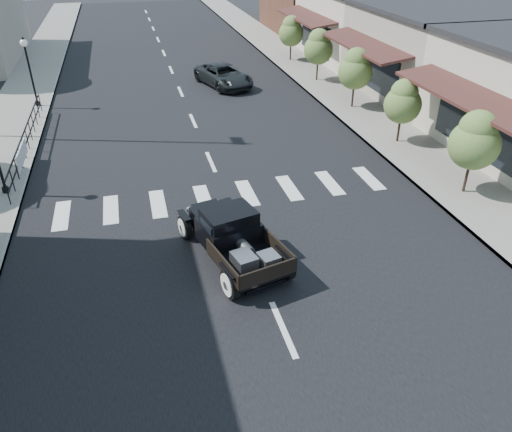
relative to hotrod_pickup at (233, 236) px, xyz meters
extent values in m
plane|color=black|center=(0.54, -0.21, -0.77)|extent=(120.00, 120.00, 0.00)
cube|color=black|center=(0.54, 14.79, -0.76)|extent=(14.00, 80.00, 0.02)
cube|color=gray|center=(-7.96, 14.79, -0.69)|extent=(3.00, 80.00, 0.15)
cube|color=gray|center=(9.04, 14.79, -0.69)|extent=(3.00, 80.00, 0.15)
cube|color=gray|center=(15.54, 12.79, 1.48)|extent=(10.00, 9.00, 4.50)
cube|color=beige|center=(15.54, 21.79, 1.48)|extent=(10.00, 9.00, 4.50)
imported|color=black|center=(3.19, 17.30, -0.14)|extent=(3.26, 4.88, 1.24)
camera|label=1|loc=(-2.34, -11.73, 7.78)|focal=35.00mm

